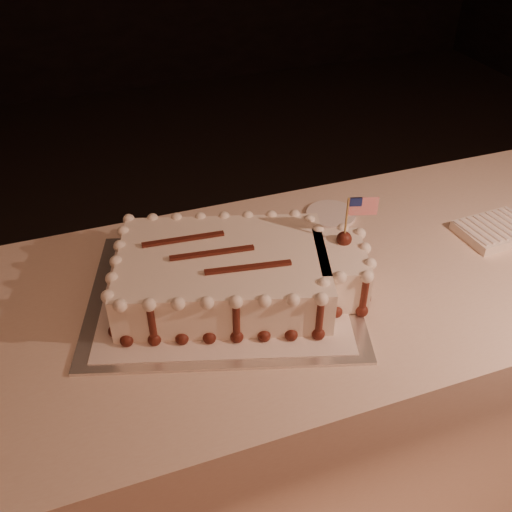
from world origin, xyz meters
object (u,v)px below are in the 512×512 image
object	(u,v)px
cake_board	(224,294)
side_plate	(331,214)
sheet_cake	(238,273)
banquet_table	(298,381)
napkin_stack	(496,230)

from	to	relation	value
cake_board	side_plate	world-z (taller)	side_plate
cake_board	sheet_cake	bearing A→B (deg)	0.14
banquet_table	napkin_stack	size ratio (longest dim) A/B	11.92
sheet_cake	side_plate	size ratio (longest dim) A/B	4.43
cake_board	napkin_stack	world-z (taller)	napkin_stack
cake_board	side_plate	size ratio (longest dim) A/B	4.46
banquet_table	side_plate	world-z (taller)	side_plate
cake_board	side_plate	distance (m)	0.45
sheet_cake	side_plate	bearing A→B (deg)	33.36
sheet_cake	side_plate	world-z (taller)	sheet_cake
napkin_stack	side_plate	bearing A→B (deg)	148.48
sheet_cake	banquet_table	bearing A→B (deg)	-0.47
napkin_stack	sheet_cake	bearing A→B (deg)	-179.91
banquet_table	sheet_cake	distance (m)	0.47
napkin_stack	banquet_table	bearing A→B (deg)	-179.74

